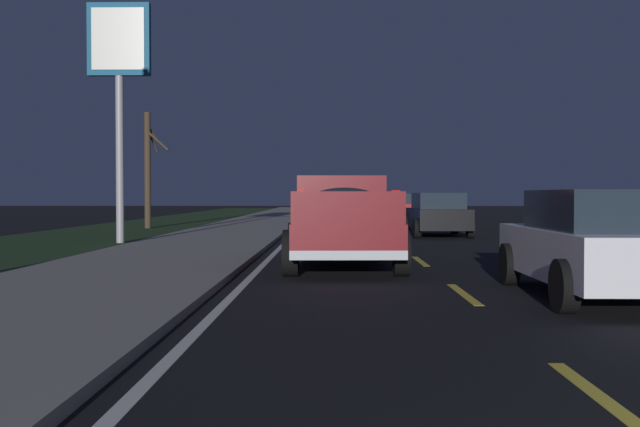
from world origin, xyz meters
name	(u,v)px	position (x,y,z in m)	size (l,w,h in m)	color
ground	(382,233)	(27.00, 0.00, 0.00)	(144.00, 144.00, 0.00)	black
sidewalk_shoulder	(236,231)	(27.00, 5.70, 0.06)	(108.00, 4.00, 0.12)	gray
grass_verge	(109,232)	(27.00, 10.70, 0.00)	(108.00, 6.00, 0.01)	#1E3819
lane_markings	(318,231)	(28.43, 2.55, 0.00)	(108.00, 3.54, 0.01)	yellow
pickup_truck	(342,219)	(13.02, 1.75, 0.98)	(5.48, 2.38, 1.87)	maroon
sedan_black	(437,214)	(24.60, -1.79, 0.78)	(4.43, 2.08, 1.54)	black
sedan_blue	(341,210)	(31.81, 1.55, 0.78)	(4.41, 2.04, 1.54)	navy
sedan_red	(403,207)	(39.73, -1.98, 0.78)	(4.43, 2.07, 1.54)	maroon
sedan_white	(598,243)	(8.33, -1.84, 0.78)	(4.41, 2.03, 1.54)	silver
gas_price_sign	(119,62)	(20.57, 8.44, 5.50)	(0.27, 1.90, 7.29)	#99999E
bare_tree_far	(148,168)	(30.78, 10.05, 2.66)	(1.01, 1.13, 5.09)	#423323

